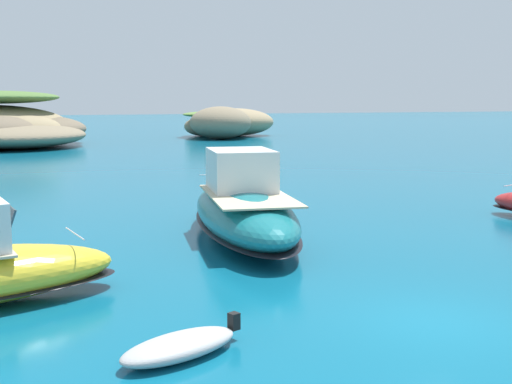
% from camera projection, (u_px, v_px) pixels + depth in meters
% --- Properties ---
extents(ground_plane, '(400.00, 400.00, 0.00)m').
position_uv_depth(ground_plane, '(437.00, 321.00, 14.71)').
color(ground_plane, '#0C5B7A').
extents(islet_small, '(14.98, 16.34, 4.09)m').
position_uv_depth(islet_small, '(226.00, 122.00, 85.77)').
color(islet_small, '#84755B').
rests_on(islet_small, ground).
extents(motorboat_teal, '(4.83, 11.16, 3.18)m').
position_uv_depth(motorboat_teal, '(243.00, 208.00, 23.57)').
color(motorboat_teal, '#19727A').
rests_on(motorboat_teal, ground).
extents(dinghy_tender, '(2.84, 1.98, 0.58)m').
position_uv_depth(dinghy_tender, '(180.00, 346.00, 12.66)').
color(dinghy_tender, '#B2B2B2').
rests_on(dinghy_tender, ground).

